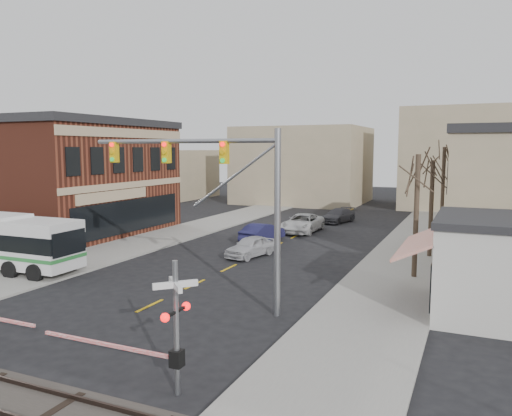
{
  "coord_description": "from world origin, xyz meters",
  "views": [
    {
      "loc": [
        13.43,
        -16.27,
        7.14
      ],
      "look_at": [
        0.95,
        11.89,
        3.5
      ],
      "focal_mm": 35.0,
      "sensor_mm": 36.0,
      "label": 1
    }
  ],
  "objects_px": {
    "pedestrian_near": "(57,255)",
    "pedestrian_far": "(62,243)",
    "car_b": "(262,233)",
    "car_d": "(338,216)",
    "rr_crossing_east": "(164,327)",
    "traffic_signal_mast": "(221,182)",
    "car_c": "(302,223)",
    "car_a": "(251,246)"
  },
  "relations": [
    {
      "from": "car_b",
      "to": "car_c",
      "type": "height_order",
      "value": "car_c"
    },
    {
      "from": "car_c",
      "to": "pedestrian_far",
      "type": "distance_m",
      "value": 19.78
    },
    {
      "from": "rr_crossing_east",
      "to": "car_b",
      "type": "relative_size",
      "value": 1.26
    },
    {
      "from": "car_a",
      "to": "pedestrian_near",
      "type": "distance_m",
      "value": 12.03
    },
    {
      "from": "rr_crossing_east",
      "to": "pedestrian_far",
      "type": "height_order",
      "value": "rr_crossing_east"
    },
    {
      "from": "car_c",
      "to": "car_d",
      "type": "relative_size",
      "value": 1.21
    },
    {
      "from": "rr_crossing_east",
      "to": "pedestrian_near",
      "type": "height_order",
      "value": "rr_crossing_east"
    },
    {
      "from": "traffic_signal_mast",
      "to": "car_c",
      "type": "relative_size",
      "value": 1.7
    },
    {
      "from": "pedestrian_near",
      "to": "pedestrian_far",
      "type": "distance_m",
      "value": 4.04
    },
    {
      "from": "traffic_signal_mast",
      "to": "rr_crossing_east",
      "type": "bearing_deg",
      "value": -74.5
    },
    {
      "from": "traffic_signal_mast",
      "to": "car_c",
      "type": "xyz_separation_m",
      "value": [
        -3.33,
        21.19,
        -4.94
      ]
    },
    {
      "from": "pedestrian_far",
      "to": "car_b",
      "type": "bearing_deg",
      "value": 22.81
    },
    {
      "from": "car_a",
      "to": "car_d",
      "type": "height_order",
      "value": "car_a"
    },
    {
      "from": "car_a",
      "to": "car_d",
      "type": "distance_m",
      "value": 17.8
    },
    {
      "from": "car_a",
      "to": "car_c",
      "type": "xyz_separation_m",
      "value": [
        -0.02,
        10.85,
        0.08
      ]
    },
    {
      "from": "traffic_signal_mast",
      "to": "car_c",
      "type": "bearing_deg",
      "value": 98.92
    },
    {
      "from": "traffic_signal_mast",
      "to": "pedestrian_far",
      "type": "distance_m",
      "value": 15.83
    },
    {
      "from": "car_b",
      "to": "pedestrian_near",
      "type": "xyz_separation_m",
      "value": [
        -7.02,
        -13.81,
        0.34
      ]
    },
    {
      "from": "traffic_signal_mast",
      "to": "car_b",
      "type": "bearing_deg",
      "value": 106.73
    },
    {
      "from": "car_d",
      "to": "pedestrian_near",
      "type": "distance_m",
      "value": 28.1
    },
    {
      "from": "car_c",
      "to": "traffic_signal_mast",
      "type": "bearing_deg",
      "value": -80.94
    },
    {
      "from": "traffic_signal_mast",
      "to": "car_a",
      "type": "height_order",
      "value": "traffic_signal_mast"
    },
    {
      "from": "car_d",
      "to": "pedestrian_near",
      "type": "height_order",
      "value": "pedestrian_near"
    },
    {
      "from": "car_a",
      "to": "car_d",
      "type": "xyz_separation_m",
      "value": [
        1.32,
        17.76,
        -0.02
      ]
    },
    {
      "from": "car_a",
      "to": "car_d",
      "type": "bearing_deg",
      "value": 98.87
    },
    {
      "from": "car_c",
      "to": "car_d",
      "type": "height_order",
      "value": "car_c"
    },
    {
      "from": "rr_crossing_east",
      "to": "pedestrian_near",
      "type": "relative_size",
      "value": 2.94
    },
    {
      "from": "car_b",
      "to": "car_d",
      "type": "relative_size",
      "value": 0.96
    },
    {
      "from": "car_b",
      "to": "car_c",
      "type": "bearing_deg",
      "value": -93.69
    },
    {
      "from": "car_c",
      "to": "rr_crossing_east",
      "type": "bearing_deg",
      "value": -79.16
    },
    {
      "from": "traffic_signal_mast",
      "to": "pedestrian_near",
      "type": "bearing_deg",
      "value": 171.61
    },
    {
      "from": "car_b",
      "to": "car_c",
      "type": "xyz_separation_m",
      "value": [
        1.34,
        5.65,
        0.05
      ]
    },
    {
      "from": "car_c",
      "to": "car_d",
      "type": "distance_m",
      "value": 7.04
    },
    {
      "from": "car_b",
      "to": "rr_crossing_east",
      "type": "bearing_deg",
      "value": 116.02
    },
    {
      "from": "traffic_signal_mast",
      "to": "car_d",
      "type": "height_order",
      "value": "traffic_signal_mast"
    },
    {
      "from": "traffic_signal_mast",
      "to": "pedestrian_near",
      "type": "height_order",
      "value": "traffic_signal_mast"
    },
    {
      "from": "car_d",
      "to": "pedestrian_far",
      "type": "xyz_separation_m",
      "value": [
        -12.37,
        -23.32,
        0.37
      ]
    },
    {
      "from": "rr_crossing_east",
      "to": "car_d",
      "type": "bearing_deg",
      "value": 96.56
    },
    {
      "from": "car_d",
      "to": "pedestrian_near",
      "type": "relative_size",
      "value": 2.43
    },
    {
      "from": "car_b",
      "to": "pedestrian_near",
      "type": "height_order",
      "value": "pedestrian_near"
    },
    {
      "from": "car_b",
      "to": "car_d",
      "type": "height_order",
      "value": "car_b"
    },
    {
      "from": "car_b",
      "to": "car_d",
      "type": "distance_m",
      "value": 12.84
    }
  ]
}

